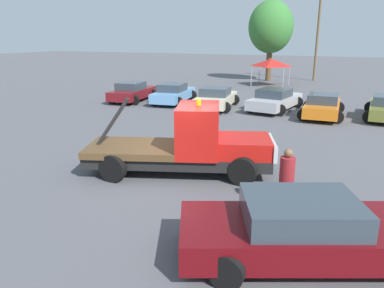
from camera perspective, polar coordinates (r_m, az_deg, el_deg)
The scene contains 13 objects.
ground_plane at distance 12.63m, azimuth -2.08°, elevation -4.32°, with size 160.00×160.00×0.00m, color #545459.
tow_truck at distance 12.29m, azimuth -0.35°, elevation -0.15°, with size 6.42×3.90×2.51m.
foreground_car at distance 8.08m, azimuth 17.48°, elevation -12.41°, with size 5.67×3.97×1.34m.
person_near_truck at distance 9.83m, azimuth 14.24°, elevation -4.76°, with size 0.38×0.38×1.72m.
parked_car_maroon at distance 26.76m, azimuth -9.10°, elevation 7.85°, with size 2.68×4.47×1.34m.
parked_car_skyblue at distance 25.71m, azimuth -2.87°, elevation 7.70°, with size 2.74×4.71×1.34m.
parked_car_cream at distance 23.75m, azimuth 3.65°, elevation 6.99°, with size 2.83×4.52×1.34m.
parked_car_silver at distance 23.67m, azimuth 12.52°, elevation 6.61°, with size 2.97×4.97×1.34m.
parked_car_orange at distance 22.28m, azimuth 19.25°, elevation 5.51°, with size 2.47×4.36×1.34m.
canopy_tent_red at distance 35.32m, azimuth 11.99°, elevation 12.04°, with size 2.90×2.90×2.44m.
tree_left at distance 39.32m, azimuth 11.92°, elevation 17.03°, with size 4.38×4.38×7.82m.
traffic_cone at distance 16.18m, azimuth 5.70°, elevation 1.16°, with size 0.40×0.40×0.55m.
utility_pole at distance 40.66m, azimuth 18.64°, elevation 15.90°, with size 2.20×0.24×9.08m.
Camera 1 is at (5.23, -10.61, 4.42)m, focal length 35.00 mm.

